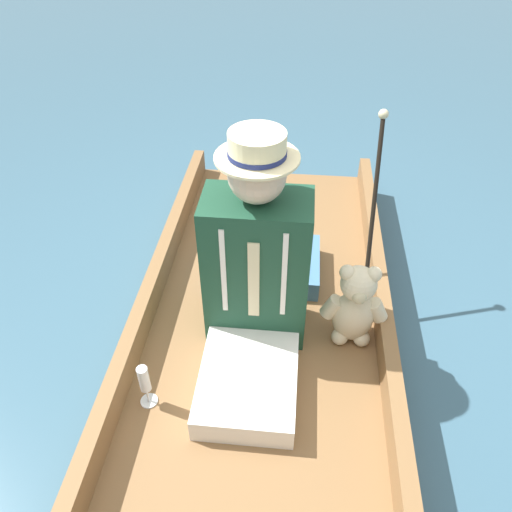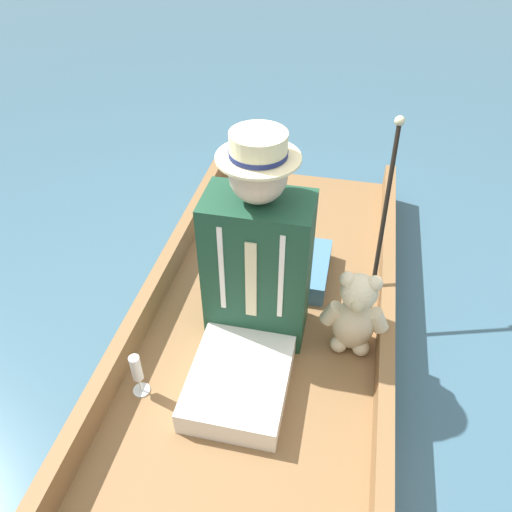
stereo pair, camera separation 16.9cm
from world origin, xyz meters
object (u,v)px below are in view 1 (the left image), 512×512
Objects in this scene: teddy_bear at (355,306)px; wine_glass at (145,382)px; seated_person at (255,277)px; walking_cane at (375,197)px.

wine_glass is at bearing 27.29° from teddy_bear.
teddy_bear is at bearing -164.46° from seated_person.
walking_cane is at bearing -136.91° from wine_glass.
wine_glass is at bearing 54.66° from seated_person.
seated_person reaches higher than walking_cane.
teddy_bear is 0.50m from walking_cane.
seated_person is at bearing -135.67° from wine_glass.
teddy_bear is 0.50× the size of walking_cane.
seated_person is at bearing 42.08° from walking_cane.
seated_person is 0.58m from wine_glass.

